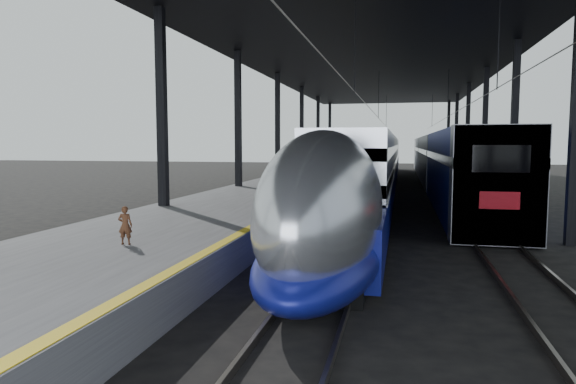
% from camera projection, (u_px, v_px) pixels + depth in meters
% --- Properties ---
extents(ground, '(160.00, 160.00, 0.00)m').
position_uv_depth(ground, '(269.00, 264.00, 15.20)').
color(ground, black).
rests_on(ground, ground).
extents(platform, '(6.00, 80.00, 1.00)m').
position_uv_depth(platform, '(293.00, 188.00, 35.35)').
color(platform, '#4C4C4F').
rests_on(platform, ground).
extents(yellow_strip, '(0.30, 80.00, 0.01)m').
position_uv_depth(yellow_strip, '(333.00, 181.00, 34.70)').
color(yellow_strip, yellow).
rests_on(yellow_strip, platform).
extents(rails, '(6.52, 80.00, 0.16)m').
position_uv_depth(rails, '(412.00, 197.00, 33.67)').
color(rails, slate).
rests_on(rails, ground).
extents(canopy, '(18.00, 75.00, 9.47)m').
position_uv_depth(canopy, '(374.00, 58.00, 33.37)').
color(canopy, black).
rests_on(canopy, ground).
extents(tgv_train, '(2.81, 65.20, 4.02)m').
position_uv_depth(tgv_train, '(377.00, 166.00, 38.93)').
color(tgv_train, silver).
rests_on(tgv_train, ground).
extents(second_train, '(3.05, 56.05, 4.21)m').
position_uv_depth(second_train, '(440.00, 160.00, 43.67)').
color(second_train, navy).
rests_on(second_train, ground).
extents(child, '(0.40, 0.30, 0.98)m').
position_uv_depth(child, '(125.00, 225.00, 13.02)').
color(child, '#55301C').
rests_on(child, platform).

